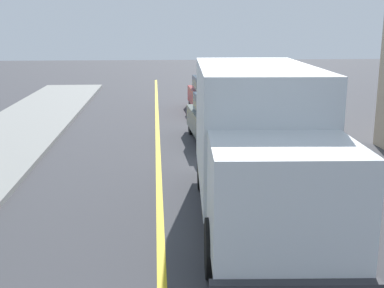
{
  "coord_description": "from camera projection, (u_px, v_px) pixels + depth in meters",
  "views": [
    {
      "loc": [
        -0.05,
        0.2,
        4.05
      ],
      "look_at": [
        0.76,
        11.26,
        1.4
      ],
      "focal_mm": 46.85,
      "sensor_mm": 36.0,
      "label": 1
    }
  ],
  "objects": [
    {
      "name": "parked_car_near",
      "position": [
        219.0,
        120.0,
        17.57
      ],
      "size": [
        2.01,
        4.48,
        1.67
      ],
      "color": "#4C564C",
      "rests_on": "ground"
    },
    {
      "name": "box_truck",
      "position": [
        258.0,
        138.0,
        10.36
      ],
      "size": [
        2.81,
        7.31,
        3.2
      ],
      "color": "silver",
      "rests_on": "ground"
    },
    {
      "name": "parked_car_mid",
      "position": [
        211.0,
        95.0,
        23.73
      ],
      "size": [
        1.95,
        4.46,
        1.67
      ],
      "color": "maroon",
      "rests_on": "ground"
    },
    {
      "name": "centre_line_yellow",
      "position": [
        160.0,
        223.0,
        10.45
      ],
      "size": [
        0.16,
        56.0,
        0.01
      ],
      "primitive_type": "cube",
      "color": "gold",
      "rests_on": "ground"
    }
  ]
}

